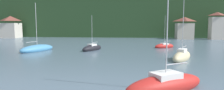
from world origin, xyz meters
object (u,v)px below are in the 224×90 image
object	(u,v)px
shore_building_central	(217,26)
sailboat_far_10	(164,46)
sailboat_mid_6	(182,57)
sailboat_near_0	(166,85)
sailboat_far_8	(92,48)
shore_building_westcentral	(184,28)
sailboat_far_4	(37,49)
shore_building_west	(11,27)

from	to	relation	value
shore_building_central	sailboat_far_10	world-z (taller)	shore_building_central
shore_building_central	sailboat_mid_6	world-z (taller)	shore_building_central
sailboat_near_0	sailboat_far_10	xyz separation A→B (m)	(5.31, 32.06, -0.14)
sailboat_far_8	shore_building_westcentral	bearing A→B (deg)	167.24
sailboat_mid_6	sailboat_far_4	bearing A→B (deg)	-76.41
shore_building_westcentral	sailboat_near_0	bearing A→B (deg)	-106.07
shore_building_west	sailboat_far_8	world-z (taller)	shore_building_west
shore_building_central	sailboat_mid_6	size ratio (longest dim) A/B	0.97
shore_building_west	sailboat_far_10	size ratio (longest dim) A/B	1.09
sailboat_far_4	sailboat_far_8	distance (m)	11.82
shore_building_westcentral	sailboat_mid_6	world-z (taller)	sailboat_mid_6
sailboat_near_0	sailboat_far_8	distance (m)	28.40
sailboat_far_10	shore_building_westcentral	bearing A→B (deg)	-142.61
sailboat_far_8	shore_building_central	bearing A→B (deg)	157.22
shore_building_west	sailboat_far_8	xyz separation A→B (m)	(40.92, -35.53, -3.96)
sailboat_far_4	sailboat_far_10	xyz separation A→B (m)	(28.40, 8.51, -0.07)
shore_building_west	shore_building_central	xyz separation A→B (m)	(81.66, -1.06, 0.55)
shore_building_westcentral	sailboat_far_8	world-z (taller)	shore_building_westcentral
shore_building_westcentral	sailboat_mid_6	distance (m)	46.86
sailboat_near_0	sailboat_far_4	bearing A→B (deg)	-78.05
shore_building_central	sailboat_far_10	distance (m)	37.37
shore_building_central	sailboat_far_10	bearing A→B (deg)	-130.14
shore_building_central	sailboat_far_8	size ratio (longest dim) A/B	1.23
shore_building_westcentral	sailboat_far_10	size ratio (longest dim) A/B	1.01
shore_building_westcentral	sailboat_far_8	size ratio (longest dim) A/B	1.02
sailboat_far_4	sailboat_mid_6	size ratio (longest dim) A/B	1.04
shore_building_westcentral	sailboat_near_0	distance (m)	63.49
sailboat_far_4	sailboat_mid_6	bearing A→B (deg)	-80.69
shore_building_westcentral	sailboat_far_4	size ratio (longest dim) A/B	0.78
sailboat_far_4	sailboat_far_8	xyz separation A→B (m)	(11.57, 2.40, -0.01)
sailboat_far_4	sailboat_mid_6	xyz separation A→B (m)	(28.49, -7.76, 0.07)
sailboat_far_4	shore_building_westcentral	bearing A→B (deg)	-22.87
shore_building_west	sailboat_near_0	xyz separation A→B (m)	(52.44, -61.48, -3.88)
shore_building_west	sailboat_mid_6	distance (m)	73.80
shore_building_west	sailboat_far_8	size ratio (longest dim) A/B	1.10
shore_building_west	sailboat_far_10	world-z (taller)	shore_building_west
sailboat_far_4	sailboat_far_8	size ratio (longest dim) A/B	1.31
shore_building_westcentral	sailboat_near_0	xyz separation A→B (m)	(-17.55, -60.91, -3.55)
shore_building_westcentral	shore_building_central	world-z (taller)	shore_building_central
shore_building_west	sailboat_mid_6	world-z (taller)	sailboat_mid_6
shore_building_westcentral	sailboat_far_4	xyz separation A→B (m)	(-40.65, -37.36, -3.63)
shore_building_west	shore_building_central	distance (m)	81.67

